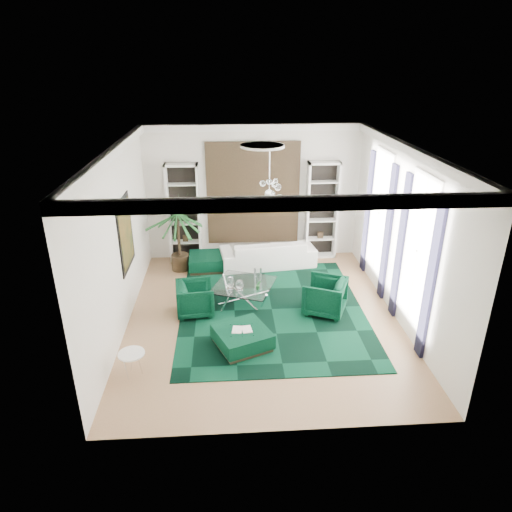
{
  "coord_description": "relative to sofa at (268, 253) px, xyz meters",
  "views": [
    {
      "loc": [
        -0.75,
        -8.94,
        5.39
      ],
      "look_at": [
        -0.12,
        0.5,
        1.27
      ],
      "focal_mm": 32.0,
      "sensor_mm": 36.0,
      "label": 1
    }
  ],
  "objects": [
    {
      "name": "curtain_near_a",
      "position": [
        2.59,
        -4.43,
        1.27
      ],
      "size": [
        0.07,
        0.3,
        3.25
      ],
      "primitive_type": "cube",
      "color": "black",
      "rests_on": "floor"
    },
    {
      "name": "crown_molding",
      "position": [
        -0.36,
        -2.75,
        3.32
      ],
      "size": [
        6.0,
        7.0,
        0.18
      ],
      "primitive_type": null,
      "color": "white",
      "rests_on": "ceiling"
    },
    {
      "name": "wall_right",
      "position": [
        2.65,
        -2.75,
        1.52
      ],
      "size": [
        0.02,
        7.0,
        3.8
      ],
      "primitive_type": "cube",
      "color": "silver",
      "rests_on": "ground"
    },
    {
      "name": "rug",
      "position": [
        -0.13,
        -2.49,
        -0.37
      ],
      "size": [
        4.2,
        5.0,
        0.02
      ],
      "primitive_type": "cube",
      "color": "black",
      "rests_on": "floor"
    },
    {
      "name": "ceiling",
      "position": [
        -0.36,
        -2.75,
        3.43
      ],
      "size": [
        6.0,
        7.0,
        0.02
      ],
      "primitive_type": "cube",
      "color": "white",
      "rests_on": "ground"
    },
    {
      "name": "sofa",
      "position": [
        0.0,
        0.0,
        0.0
      ],
      "size": [
        2.72,
        1.34,
        0.76
      ],
      "primitive_type": "imported",
      "rotation": [
        0.0,
        0.0,
        3.27
      ],
      "color": "white",
      "rests_on": "floor"
    },
    {
      "name": "shelving_left",
      "position": [
        -2.31,
        0.56,
        1.02
      ],
      "size": [
        0.9,
        0.38,
        2.8
      ],
      "primitive_type": null,
      "color": "white",
      "rests_on": "floor"
    },
    {
      "name": "curtain_far_b",
      "position": [
        2.59,
        -0.47,
        1.27
      ],
      "size": [
        0.07,
        0.3,
        3.25
      ],
      "primitive_type": "cube",
      "color": "black",
      "rests_on": "floor"
    },
    {
      "name": "side_table",
      "position": [
        -2.91,
        -4.68,
        -0.15
      ],
      "size": [
        0.6,
        0.6,
        0.46
      ],
      "primitive_type": "cylinder",
      "rotation": [
        0.0,
        0.0,
        -0.29
      ],
      "color": "white",
      "rests_on": "floor"
    },
    {
      "name": "ottoman_front",
      "position": [
        -0.87,
        -3.92,
        -0.18
      ],
      "size": [
        1.3,
        1.3,
        0.4
      ],
      "primitive_type": "cube",
      "rotation": [
        0.0,
        0.0,
        0.4
      ],
      "color": "black",
      "rests_on": "floor"
    },
    {
      "name": "wall_left",
      "position": [
        -3.37,
        -2.75,
        1.52
      ],
      "size": [
        0.02,
        7.0,
        3.8
      ],
      "primitive_type": "cube",
      "color": "silver",
      "rests_on": "ground"
    },
    {
      "name": "armchair_left",
      "position": [
        -1.88,
        -2.52,
        -0.0
      ],
      "size": [
        0.92,
        0.9,
        0.76
      ],
      "primitive_type": "imported",
      "rotation": [
        0.0,
        0.0,
        1.68
      ],
      "color": "black",
      "rests_on": "floor"
    },
    {
      "name": "painting",
      "position": [
        -3.33,
        -2.15,
        1.47
      ],
      "size": [
        0.04,
        1.3,
        1.6
      ],
      "primitive_type": "cube",
      "color": "black",
      "rests_on": "wall_left"
    },
    {
      "name": "table_plant",
      "position": [
        -0.43,
        -2.3,
        0.19
      ],
      "size": [
        0.13,
        0.11,
        0.24
      ],
      "primitive_type": "imported",
      "rotation": [
        0.0,
        0.0,
        0.01
      ],
      "color": "#1E5D28",
      "rests_on": "coffee_table"
    },
    {
      "name": "armchair_right",
      "position": [
        1.07,
        -2.66,
        0.03
      ],
      "size": [
        1.19,
        1.18,
        0.83
      ],
      "primitive_type": "imported",
      "rotation": [
        0.0,
        0.0,
        -1.99
      ],
      "color": "black",
      "rests_on": "floor"
    },
    {
      "name": "ottoman_side",
      "position": [
        -1.72,
        -0.12,
        -0.18
      ],
      "size": [
        0.96,
        0.96,
        0.41
      ],
      "primitive_type": "cube",
      "rotation": [
        0.0,
        0.0,
        0.03
      ],
      "color": "black",
      "rests_on": "floor"
    },
    {
      "name": "coffee_table",
      "position": [
        -0.75,
        -2.03,
        -0.16
      ],
      "size": [
        1.68,
        1.68,
        0.45
      ],
      "primitive_type": null,
      "rotation": [
        0.0,
        0.0,
        -0.36
      ],
      "color": "white",
      "rests_on": "floor"
    },
    {
      "name": "curtain_near_b",
      "position": [
        2.59,
        -2.87,
        1.27
      ],
      "size": [
        0.07,
        0.3,
        3.25
      ],
      "primitive_type": "cube",
      "color": "black",
      "rests_on": "floor"
    },
    {
      "name": "floor",
      "position": [
        -0.36,
        -2.75,
        -0.39
      ],
      "size": [
        6.0,
        7.0,
        0.02
      ],
      "primitive_type": "cube",
      "color": "#A77F58",
      "rests_on": "ground"
    },
    {
      "name": "ceiling_medallion",
      "position": [
        -0.36,
        -2.45,
        3.39
      ],
      "size": [
        0.9,
        0.9,
        0.05
      ],
      "primitive_type": "cylinder",
      "color": "white",
      "rests_on": "ceiling"
    },
    {
      "name": "chandelier",
      "position": [
        -0.24,
        -2.74,
        2.47
      ],
      "size": [
        0.81,
        0.81,
        0.71
      ],
      "primitive_type": null,
      "rotation": [
        0.0,
        0.0,
        -0.03
      ],
      "color": "white",
      "rests_on": "ceiling"
    },
    {
      "name": "book",
      "position": [
        -0.87,
        -3.92,
        0.03
      ],
      "size": [
        0.4,
        0.27,
        0.03
      ],
      "primitive_type": "cube",
      "color": "white",
      "rests_on": "ottoman_front"
    },
    {
      "name": "window_far",
      "position": [
        2.63,
        -1.25,
        1.52
      ],
      "size": [
        0.03,
        1.1,
        2.9
      ],
      "primitive_type": "cube",
      "color": "white",
      "rests_on": "wall_right"
    },
    {
      "name": "tapestry",
      "position": [
        -0.36,
        0.71,
        1.52
      ],
      "size": [
        2.5,
        0.06,
        2.8
      ],
      "primitive_type": "cube",
      "color": "black",
      "rests_on": "wall_back"
    },
    {
      "name": "curtain_far_a",
      "position": [
        2.59,
        -2.03,
        1.27
      ],
      "size": [
        0.07,
        0.3,
        3.25
      ],
      "primitive_type": "cube",
      "color": "black",
      "rests_on": "floor"
    },
    {
      "name": "window_near",
      "position": [
        2.63,
        -3.65,
        1.52
      ],
      "size": [
        0.03,
        1.1,
        2.9
      ],
      "primitive_type": "cube",
      "color": "white",
      "rests_on": "wall_right"
    },
    {
      "name": "shelving_right",
      "position": [
        1.59,
        0.56,
        1.02
      ],
      "size": [
        0.9,
        0.38,
        2.8
      ],
      "primitive_type": null,
      "color": "white",
      "rests_on": "floor"
    },
    {
      "name": "wall_back",
      "position": [
        -0.36,
        0.76,
        1.52
      ],
      "size": [
        6.0,
        0.02,
        3.8
      ],
      "primitive_type": "cube",
      "color": "silver",
      "rests_on": "ground"
    },
    {
      "name": "wall_front",
      "position": [
        -0.36,
        -6.26,
        1.52
      ],
      "size": [
        6.0,
        0.02,
        3.8
      ],
      "primitive_type": "cube",
      "color": "silver",
      "rests_on": "ground"
    },
    {
      "name": "palm",
      "position": [
        -2.43,
        -0.11,
        0.93
      ],
      "size": [
        2.15,
        2.15,
        2.63
      ],
      "primitive_type": null,
      "rotation": [
        0.0,
        0.0,
        -0.4
      ],
      "color": "#1E5D28",
      "rests_on": "floor"
    }
  ]
}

